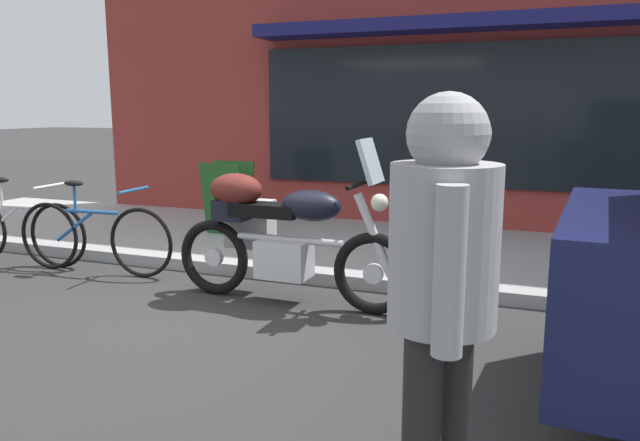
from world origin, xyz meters
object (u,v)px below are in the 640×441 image
pedestrian_walking (443,274)px  second_bicycle_by_cafe (18,230)px  touring_motorcycle (277,231)px  parked_bicycle (93,236)px  sandwich_board_sign (228,198)px

pedestrian_walking → second_bicycle_by_cafe: bearing=151.2°
touring_motorcycle → second_bicycle_by_cafe: size_ratio=1.28×
second_bicycle_by_cafe → touring_motorcycle: bearing=-3.1°
parked_bicycle → pedestrian_walking: pedestrian_walking is taller
touring_motorcycle → sandwich_board_sign: size_ratio=2.45×
pedestrian_walking → second_bicycle_by_cafe: 5.68m
touring_motorcycle → second_bicycle_by_cafe: bearing=176.9°
pedestrian_walking → parked_bicycle: bearing=145.4°
pedestrian_walking → sandwich_board_sign: pedestrian_walking is taller
parked_bicycle → sandwich_board_sign: 1.82m
touring_motorcycle → parked_bicycle: size_ratio=1.21×
pedestrian_walking → second_bicycle_by_cafe: (-4.94, 2.72, -0.70)m
touring_motorcycle → sandwich_board_sign: (-1.54, 1.88, -0.05)m
sandwich_board_sign → second_bicycle_by_cafe: (-1.58, -1.71, -0.19)m
parked_bicycle → second_bicycle_by_cafe: 1.00m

